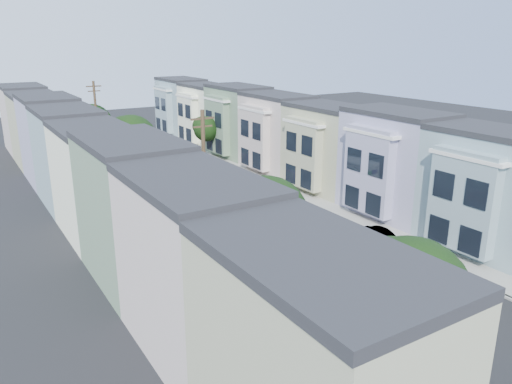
{
  "coord_description": "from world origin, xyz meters",
  "views": [
    {
      "loc": [
        -19.89,
        -26.26,
        14.4
      ],
      "look_at": [
        0.96,
        7.35,
        2.2
      ],
      "focal_mm": 35.0,
      "sensor_mm": 36.0,
      "label": 1
    }
  ],
  "objects": [
    {
      "name": "parked_right_a",
      "position": [
        4.9,
        -7.67,
        0.73
      ],
      "size": [
        1.82,
        4.49,
        1.47
      ],
      "primitive_type": "imported",
      "rotation": [
        0.0,
        0.0,
        -0.06
      ],
      "color": "#2D3336",
      "rests_on": "ground"
    },
    {
      "name": "lead_sedan",
      "position": [
        2.25,
        20.59,
        0.67
      ],
      "size": [
        2.15,
        4.3,
        1.33
      ],
      "primitive_type": "imported",
      "rotation": [
        0.0,
        0.0,
        0.14
      ],
      "color": "black",
      "rests_on": "ground"
    },
    {
      "name": "fedex_truck",
      "position": [
        1.32,
        10.37,
        1.54
      ],
      "size": [
        2.22,
        5.76,
        2.76
      ],
      "rotation": [
        0.0,
        0.0,
        -0.11
      ],
      "color": "white",
      "rests_on": "ground"
    },
    {
      "name": "parked_left_c",
      "position": [
        -4.9,
        -1.17,
        0.62
      ],
      "size": [
        1.76,
        3.91,
        1.23
      ],
      "primitive_type": "imported",
      "rotation": [
        0.0,
        0.0,
        -0.08
      ],
      "color": "#B8B8B8",
      "rests_on": "ground"
    },
    {
      "name": "tree_b",
      "position": [
        -6.3,
        -5.22,
        5.13
      ],
      "size": [
        4.7,
        4.7,
        7.5
      ],
      "color": "black",
      "rests_on": "ground"
    },
    {
      "name": "sidewalk_right",
      "position": [
        7.35,
        15.0,
        0.07
      ],
      "size": [
        2.6,
        70.0,
        0.15
      ],
      "primitive_type": "cube",
      "color": "gray",
      "rests_on": "ground"
    },
    {
      "name": "parked_left_a",
      "position": [
        -4.9,
        -14.72,
        0.74
      ],
      "size": [
        2.12,
        4.69,
        1.48
      ],
      "primitive_type": "imported",
      "rotation": [
        0.0,
        0.0,
        -0.08
      ],
      "color": "black",
      "rests_on": "ground"
    },
    {
      "name": "tree_c",
      "position": [
        -6.3,
        7.15,
        4.72
      ],
      "size": [
        4.7,
        4.7,
        7.09
      ],
      "color": "black",
      "rests_on": "ground"
    },
    {
      "name": "parked_right_b",
      "position": [
        4.9,
        -3.1,
        0.7
      ],
      "size": [
        1.58,
        4.24,
        1.4
      ],
      "primitive_type": "imported",
      "rotation": [
        0.0,
        0.0,
        0.02
      ],
      "color": "white",
      "rests_on": "ground"
    },
    {
      "name": "curb_left",
      "position": [
        -6.05,
        15.0,
        0.07
      ],
      "size": [
        0.3,
        70.0,
        0.15
      ],
      "primitive_type": "cube",
      "color": "gray",
      "rests_on": "ground"
    },
    {
      "name": "parked_right_d",
      "position": [
        4.9,
        27.16,
        0.72
      ],
      "size": [
        2.39,
        4.93,
        1.43
      ],
      "primitive_type": "imported",
      "rotation": [
        0.0,
        0.0,
        0.08
      ],
      "color": "#060A32",
      "rests_on": "ground"
    },
    {
      "name": "road_slab",
      "position": [
        0.0,
        15.0,
        0.01
      ],
      "size": [
        12.0,
        70.0,
        0.02
      ],
      "primitive_type": "cube",
      "color": "black",
      "rests_on": "ground"
    },
    {
      "name": "centerline",
      "position": [
        0.0,
        15.0,
        0.0
      ],
      "size": [
        0.12,
        70.0,
        0.01
      ],
      "primitive_type": "cube",
      "color": "gold",
      "rests_on": "ground"
    },
    {
      "name": "tree_e",
      "position": [
        -6.3,
        30.77,
        5.09
      ],
      "size": [
        4.7,
        4.7,
        7.47
      ],
      "color": "black",
      "rests_on": "ground"
    },
    {
      "name": "tree_a",
      "position": [
        -6.3,
        -15.08,
        5.06
      ],
      "size": [
        4.7,
        4.7,
        7.43
      ],
      "color": "black",
      "rests_on": "ground"
    },
    {
      "name": "parked_right_c",
      "position": [
        4.9,
        16.88,
        0.75
      ],
      "size": [
        2.56,
        5.18,
        1.5
      ],
      "primitive_type": "imported",
      "rotation": [
        0.0,
        0.0,
        0.09
      ],
      "color": "black",
      "rests_on": "ground"
    },
    {
      "name": "tree_far_r",
      "position": [
        6.89,
        28.76,
        3.7
      ],
      "size": [
        3.1,
        3.1,
        5.29
      ],
      "color": "black",
      "rests_on": "ground"
    },
    {
      "name": "utility_pole_near",
      "position": [
        -6.3,
        2.0,
        5.15
      ],
      "size": [
        1.6,
        0.26,
        10.0
      ],
      "color": "#42301E",
      "rests_on": "ground"
    },
    {
      "name": "townhouse_row_left",
      "position": [
        -11.15,
        15.0,
        0.0
      ],
      "size": [
        5.0,
        70.0,
        8.5
      ],
      "primitive_type": "cube",
      "color": "#AFB08A",
      "rests_on": "ground"
    },
    {
      "name": "utility_pole_far",
      "position": [
        -6.3,
        28.0,
        5.15
      ],
      "size": [
        1.6,
        0.26,
        10.0
      ],
      "color": "#42301E",
      "rests_on": "ground"
    },
    {
      "name": "parked_left_d",
      "position": [
        -4.9,
        10.67,
        0.75
      ],
      "size": [
        2.17,
        4.76,
        1.5
      ],
      "primitive_type": "imported",
      "rotation": [
        0.0,
        0.0,
        -0.09
      ],
      "color": "#4B110D",
      "rests_on": "ground"
    },
    {
      "name": "tree_d",
      "position": [
        -6.3,
        16.88,
        5.6
      ],
      "size": [
        4.7,
        4.7,
        7.98
      ],
      "color": "black",
      "rests_on": "ground"
    },
    {
      "name": "sidewalk_left",
      "position": [
        -7.35,
        15.0,
        0.07
      ],
      "size": [
        2.6,
        70.0,
        0.15
      ],
      "primitive_type": "cube",
      "color": "gray",
      "rests_on": "ground"
    },
    {
      "name": "ground",
      "position": [
        0.0,
        0.0,
        0.0
      ],
      "size": [
        160.0,
        160.0,
        0.0
      ],
      "primitive_type": "plane",
      "color": "black",
      "rests_on": "ground"
    },
    {
      "name": "townhouse_row_right",
      "position": [
        11.15,
        15.0,
        0.0
      ],
      "size": [
        5.0,
        70.0,
        8.5
      ],
      "primitive_type": "cube",
      "color": "#AFB08A",
      "rests_on": "ground"
    },
    {
      "name": "curb_right",
      "position": [
        6.05,
        15.0,
        0.07
      ],
      "size": [
        0.3,
        70.0,
        0.15
      ],
      "primitive_type": "cube",
      "color": "gray",
      "rests_on": "ground"
    },
    {
      "name": "parked_left_b",
      "position": [
        -4.9,
        -9.68,
        0.65
      ],
      "size": [
        1.59,
        3.96,
        1.3
      ],
      "primitive_type": "imported",
      "rotation": [
        0.0,
        0.0,
        -0.06
      ],
      "color": "black",
      "rests_on": "ground"
    }
  ]
}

